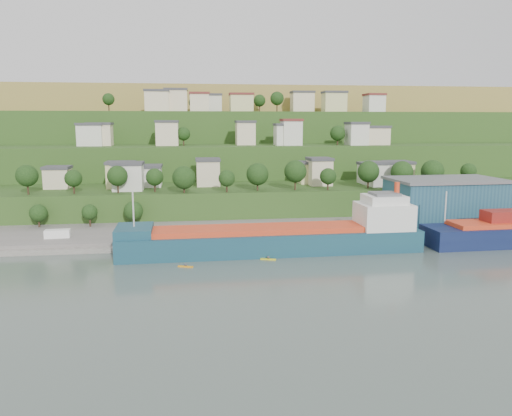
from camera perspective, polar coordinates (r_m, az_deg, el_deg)
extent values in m
plane|color=#425049|center=(110.73, 3.34, -6.20)|extent=(500.00, 500.00, 0.00)
cube|color=slate|center=(141.83, 9.16, -2.77)|extent=(220.00, 26.00, 4.00)
cube|color=slate|center=(134.62, -22.32, -4.06)|extent=(40.00, 18.00, 2.40)
cube|color=#284719|center=(164.64, -0.34, -0.92)|extent=(260.00, 32.00, 20.00)
cube|color=#284719|center=(194.01, -1.46, 0.70)|extent=(280.00, 32.00, 44.00)
cube|color=#284719|center=(223.54, -2.29, 1.89)|extent=(300.00, 32.00, 70.00)
cube|color=olive|center=(296.79, -3.62, 3.80)|extent=(360.00, 120.00, 96.00)
cube|color=beige|center=(169.23, -21.70, 3.15)|extent=(7.43, 7.23, 6.09)
cube|color=#3F3F44|center=(168.91, -21.77, 4.33)|extent=(8.03, 7.83, 0.90)
cube|color=#D3CE89|center=(163.20, -15.18, 3.54)|extent=(8.27, 7.77, 7.57)
cube|color=#3F3F44|center=(162.82, -15.24, 5.02)|extent=(8.87, 8.37, 0.90)
cube|color=silver|center=(157.02, -14.40, 3.39)|extent=(8.86, 7.84, 7.78)
cube|color=#3F3F44|center=(156.62, -14.47, 4.96)|extent=(9.46, 8.44, 0.90)
cube|color=silver|center=(165.28, -12.31, 3.48)|extent=(8.91, 8.80, 6.11)
cube|color=#3F3F44|center=(164.96, -12.36, 4.69)|extent=(9.51, 9.40, 0.90)
cube|color=beige|center=(164.50, -5.52, 3.97)|extent=(7.35, 8.76, 8.08)
cube|color=#3F3F44|center=(164.12, -5.54, 5.53)|extent=(7.95, 9.36, 0.90)
cube|color=#D3CE89|center=(171.10, 6.32, 3.93)|extent=(8.41, 7.13, 6.64)
cube|color=#3F3F44|center=(170.77, 6.35, 5.19)|extent=(9.01, 7.73, 0.90)
cube|color=beige|center=(166.84, 7.24, 4.03)|extent=(7.01, 8.70, 8.18)
cube|color=#3F3F44|center=(166.46, 7.28, 5.59)|extent=(7.61, 9.30, 0.90)
cube|color=silver|center=(167.35, 14.08, 3.66)|extent=(7.59, 7.22, 7.17)
cube|color=#3F3F44|center=(167.00, 14.14, 5.04)|extent=(8.19, 7.82, 0.90)
cube|color=silver|center=(173.94, 13.34, 3.77)|extent=(9.15, 8.53, 6.30)
cube|color=#3F3F44|center=(173.62, 13.38, 4.95)|extent=(9.75, 9.13, 0.90)
cube|color=#D3CE89|center=(173.77, 15.95, 3.76)|extent=(7.67, 8.71, 6.96)
cube|color=#3F3F44|center=(173.44, 16.01, 5.05)|extent=(8.27, 9.31, 0.90)
cube|color=#D3CE89|center=(196.26, -18.48, 7.65)|extent=(7.02, 8.05, 6.01)
cube|color=#3F3F44|center=(196.20, -18.54, 8.65)|extent=(7.62, 8.65, 0.90)
cube|color=silver|center=(194.38, -18.35, 7.86)|extent=(8.89, 7.99, 7.48)
cube|color=#3F3F44|center=(194.32, -18.42, 9.09)|extent=(9.49, 8.59, 0.90)
cube|color=beige|center=(195.08, -17.40, 7.93)|extent=(8.62, 7.30, 7.65)
cube|color=#3F3F44|center=(195.03, -17.46, 9.19)|extent=(9.22, 7.90, 0.90)
cube|color=beige|center=(190.72, -10.11, 8.31)|extent=(8.13, 8.10, 8.45)
cube|color=#3F3F44|center=(190.67, -10.16, 9.72)|extent=(8.73, 8.70, 0.90)
cube|color=beige|center=(193.34, -1.22, 8.47)|extent=(7.03, 7.50, 8.38)
cube|color=#3F3F44|center=(193.30, -1.23, 9.84)|extent=(7.63, 8.10, 0.90)
cube|color=silver|center=(190.63, 3.26, 8.27)|extent=(7.09, 7.44, 7.30)
cube|color=#3F3F44|center=(190.58, 3.27, 9.51)|extent=(7.69, 8.04, 0.90)
cube|color=silver|center=(190.58, 4.05, 8.52)|extent=(7.10, 7.52, 9.00)
cube|color=maroon|center=(190.55, 4.07, 10.01)|extent=(7.70, 8.12, 0.90)
cube|color=silver|center=(195.67, 11.42, 8.22)|extent=(7.02, 8.32, 7.86)
cube|color=#3F3F44|center=(195.62, 11.46, 9.50)|extent=(7.62, 8.92, 0.90)
cube|color=beige|center=(199.22, 13.56, 7.95)|extent=(8.84, 7.03, 6.41)
cube|color=#3F3F44|center=(199.16, 13.60, 9.00)|extent=(9.44, 7.63, 0.90)
cube|color=beige|center=(215.33, -11.22, 11.83)|extent=(9.76, 8.83, 8.05)
cube|color=#3F3F44|center=(215.56, -11.26, 13.01)|extent=(10.36, 9.43, 0.90)
cube|color=beige|center=(218.47, -9.13, 11.95)|extent=(9.37, 8.70, 8.81)
cube|color=#3F3F44|center=(218.73, -9.16, 13.22)|extent=(9.97, 9.30, 0.90)
cube|color=beige|center=(217.04, -6.50, 11.82)|extent=(7.94, 7.86, 7.26)
cube|color=maroon|center=(217.24, -6.52, 12.90)|extent=(8.54, 8.46, 0.90)
cube|color=silver|center=(226.38, -4.90, 11.75)|extent=(7.01, 8.07, 7.17)
cube|color=#3F3F44|center=(226.57, -4.92, 12.77)|extent=(7.61, 8.67, 0.90)
cube|color=#D3CE89|center=(217.15, -1.69, 11.85)|extent=(9.65, 7.29, 7.01)
cube|color=maroon|center=(217.33, -1.69, 12.89)|extent=(10.25, 7.89, 0.90)
cube|color=beige|center=(231.50, 5.30, 11.87)|extent=(9.69, 7.43, 8.63)
cube|color=#3F3F44|center=(231.73, 5.32, 13.05)|extent=(10.29, 8.03, 0.90)
cube|color=#D3CE89|center=(226.55, 8.91, 11.79)|extent=(9.71, 7.39, 8.19)
cube|color=#3F3F44|center=(226.77, 8.94, 12.94)|extent=(10.31, 7.99, 0.90)
cube|color=silver|center=(229.96, 13.33, 11.49)|extent=(7.50, 8.59, 7.16)
cube|color=maroon|center=(230.14, 13.37, 12.49)|extent=(8.10, 9.19, 0.90)
cylinder|color=#382619|center=(157.37, -24.62, 2.08)|extent=(0.50, 0.50, 3.74)
sphere|color=black|center=(157.00, -24.71, 3.37)|extent=(6.20, 6.20, 6.20)
cylinder|color=#382619|center=(153.97, -20.09, 2.11)|extent=(0.50, 0.50, 3.15)
sphere|color=black|center=(153.64, -20.15, 3.20)|extent=(4.98, 4.98, 4.98)
cylinder|color=#382619|center=(151.57, -15.50, 2.30)|extent=(0.50, 0.50, 3.47)
sphere|color=black|center=(151.19, -15.56, 3.57)|extent=(5.95, 5.95, 5.95)
cylinder|color=#382619|center=(151.70, -11.48, 2.38)|extent=(0.50, 0.50, 3.03)
sphere|color=black|center=(151.37, -11.52, 3.49)|extent=(5.20, 5.20, 5.20)
cylinder|color=#382619|center=(147.87, -8.22, 2.23)|extent=(0.50, 0.50, 2.71)
sphere|color=black|center=(147.50, -8.25, 3.46)|extent=(6.74, 6.74, 6.74)
cylinder|color=#382619|center=(148.16, -3.35, 2.35)|extent=(0.50, 0.50, 2.83)
sphere|color=black|center=(147.83, -3.37, 3.41)|extent=(4.90, 4.90, 4.90)
cylinder|color=#382619|center=(151.54, 0.17, 2.59)|extent=(0.50, 0.50, 3.17)
sphere|color=black|center=(151.16, 0.17, 3.89)|extent=(6.73, 6.73, 6.73)
cylinder|color=#382619|center=(153.50, 4.50, 2.79)|extent=(0.50, 0.50, 3.87)
sphere|color=black|center=(153.09, 4.52, 4.20)|extent=(6.81, 6.81, 6.81)
cylinder|color=#382619|center=(154.49, 8.21, 2.57)|extent=(0.50, 0.50, 2.84)
sphere|color=black|center=(154.18, 8.24, 3.60)|extent=(5.05, 5.05, 5.05)
cylinder|color=#382619|center=(160.97, 12.69, 2.82)|extent=(0.50, 0.50, 3.41)
sphere|color=black|center=(160.60, 12.73, 4.08)|extent=(6.79, 6.79, 6.79)
cylinder|color=#382619|center=(161.86, 16.27, 2.70)|extent=(0.50, 0.50, 3.38)
sphere|color=black|center=(161.49, 16.33, 3.96)|extent=(6.90, 6.90, 6.90)
cylinder|color=#382619|center=(166.66, 19.44, 2.73)|extent=(0.50, 0.50, 3.40)
sphere|color=black|center=(166.30, 19.52, 3.98)|extent=(7.10, 7.10, 7.10)
cylinder|color=#382619|center=(174.33, 23.04, 2.85)|extent=(0.50, 0.50, 3.76)
sphere|color=black|center=(174.01, 23.11, 3.91)|extent=(5.02, 5.02, 5.02)
cylinder|color=#382619|center=(188.76, -8.27, 7.52)|extent=(0.50, 0.50, 3.01)
sphere|color=black|center=(188.68, -8.29, 8.40)|extent=(5.00, 5.00, 5.00)
cylinder|color=#382619|center=(224.72, -7.08, 11.17)|extent=(0.50, 0.50, 2.86)
sphere|color=black|center=(224.81, -7.10, 11.86)|extent=(4.60, 4.60, 4.60)
cylinder|color=#382619|center=(194.68, 9.29, 7.54)|extent=(0.50, 0.50, 2.89)
sphere|color=black|center=(194.59, 9.32, 8.44)|extent=(5.79, 5.79, 5.79)
cylinder|color=#382619|center=(215.96, 2.41, 11.45)|extent=(0.50, 0.50, 4.00)
sphere|color=black|center=(216.10, 2.42, 12.40)|extent=(5.76, 5.76, 5.76)
cylinder|color=#382619|center=(219.54, -16.47, 11.00)|extent=(0.50, 0.50, 3.69)
sphere|color=black|center=(219.66, -16.51, 11.84)|extent=(4.93, 4.93, 4.93)
cylinder|color=#382619|center=(228.10, 0.40, 11.33)|extent=(0.50, 0.50, 3.75)
sphere|color=black|center=(228.22, 0.40, 12.18)|extent=(5.40, 5.40, 5.40)
cube|color=#153A50|center=(118.39, 1.76, -4.38)|extent=(71.46, 12.34, 7.13)
cube|color=red|center=(117.14, 0.78, -2.43)|extent=(53.09, 10.01, 1.22)
cube|color=#153A50|center=(116.56, -13.75, -2.56)|extent=(8.33, 11.33, 2.04)
cube|color=silver|center=(124.37, 14.37, -0.87)|extent=(12.38, 10.38, 6.11)
cube|color=silver|center=(123.71, 14.45, 0.98)|extent=(9.29, 8.29, 2.04)
cube|color=#595B5E|center=(123.53, 14.48, 1.59)|extent=(6.21, 6.21, 0.61)
cylinder|color=red|center=(124.54, 15.81, 2.16)|extent=(1.24, 1.24, 3.06)
cylinder|color=silver|center=(115.61, -13.85, -0.10)|extent=(0.37, 0.37, 8.15)
cube|color=silver|center=(116.75, -12.21, -3.61)|extent=(14.44, 11.73, 0.25)
cylinder|color=silver|center=(131.11, 20.85, 0.19)|extent=(0.35, 0.35, 7.44)
cube|color=maroon|center=(140.41, 26.90, -0.78)|extent=(12.86, 5.58, 2.76)
cube|color=navy|center=(152.65, 20.72, 0.66)|extent=(30.52, 18.88, 12.00)
cube|color=#595B5E|center=(151.85, 20.86, 3.04)|extent=(31.55, 19.91, 0.80)
cube|color=white|center=(134.26, -21.73, -2.91)|extent=(6.19, 2.93, 2.81)
cube|color=silver|center=(130.64, -16.95, -3.44)|extent=(3.79, 1.82, 0.73)
cube|color=orange|center=(107.92, -8.06, -6.64)|extent=(3.32, 1.66, 0.25)
sphere|color=#3F3F44|center=(107.80, -8.06, -6.43)|extent=(0.58, 0.58, 0.58)
cube|color=yellow|center=(112.46, 1.41, -5.87)|extent=(3.50, 1.73, 0.26)
sphere|color=#3F3F44|center=(112.34, 1.41, -5.65)|extent=(0.61, 0.61, 0.61)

